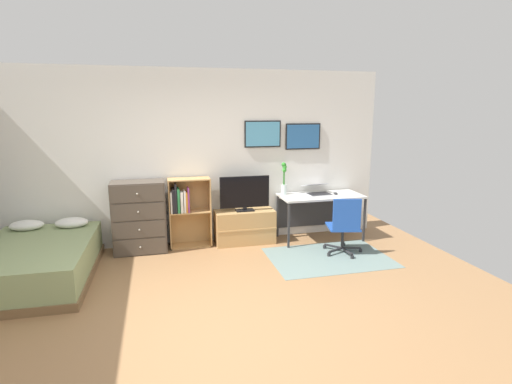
{
  "coord_description": "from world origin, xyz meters",
  "views": [
    {
      "loc": [
        -0.52,
        -3.77,
        2.1
      ],
      "look_at": [
        0.79,
        1.5,
        0.96
      ],
      "focal_mm": 27.92,
      "sensor_mm": 36.0,
      "label": 1
    }
  ],
  "objects_px": {
    "bed": "(36,262)",
    "tv_stand": "(245,227)",
    "laptop": "(317,190)",
    "dresser": "(139,217)",
    "desk": "(319,202)",
    "bamboo_vase": "(284,178)",
    "computer_mouse": "(336,193)",
    "television": "(245,194)",
    "bookshelf": "(186,208)",
    "office_chair": "(345,224)"
  },
  "relations": [
    {
      "from": "dresser",
      "to": "television",
      "type": "distance_m",
      "value": 1.62
    },
    {
      "from": "dresser",
      "to": "desk",
      "type": "distance_m",
      "value": 2.83
    },
    {
      "from": "bed",
      "to": "bookshelf",
      "type": "height_order",
      "value": "bookshelf"
    },
    {
      "from": "dresser",
      "to": "desk",
      "type": "relative_size",
      "value": 0.8
    },
    {
      "from": "tv_stand",
      "to": "bamboo_vase",
      "type": "xyz_separation_m",
      "value": [
        0.67,
        0.07,
        0.75
      ]
    },
    {
      "from": "television",
      "to": "bamboo_vase",
      "type": "relative_size",
      "value": 1.5
    },
    {
      "from": "dresser",
      "to": "office_chair",
      "type": "height_order",
      "value": "dresser"
    },
    {
      "from": "dresser",
      "to": "office_chair",
      "type": "xyz_separation_m",
      "value": [
        2.89,
        -0.86,
        -0.08
      ]
    },
    {
      "from": "dresser",
      "to": "bookshelf",
      "type": "xyz_separation_m",
      "value": [
        0.68,
        0.07,
        0.08
      ]
    },
    {
      "from": "office_chair",
      "to": "dresser",
      "type": "bearing_deg",
      "value": 176.36
    },
    {
      "from": "dresser",
      "to": "television",
      "type": "height_order",
      "value": "television"
    },
    {
      "from": "computer_mouse",
      "to": "television",
      "type": "bearing_deg",
      "value": 175.98
    },
    {
      "from": "dresser",
      "to": "television",
      "type": "bearing_deg",
      "value": -0.26
    },
    {
      "from": "office_chair",
      "to": "laptop",
      "type": "xyz_separation_m",
      "value": [
        -0.08,
        0.87,
        0.35
      ]
    },
    {
      "from": "laptop",
      "to": "bookshelf",
      "type": "bearing_deg",
      "value": 173.8
    },
    {
      "from": "tv_stand",
      "to": "office_chair",
      "type": "distance_m",
      "value": 1.57
    },
    {
      "from": "bookshelf",
      "to": "bamboo_vase",
      "type": "bearing_deg",
      "value": 0.64
    },
    {
      "from": "desk",
      "to": "laptop",
      "type": "relative_size",
      "value": 3.01
    },
    {
      "from": "desk",
      "to": "bamboo_vase",
      "type": "xyz_separation_m",
      "value": [
        -0.57,
        0.11,
        0.4
      ]
    },
    {
      "from": "television",
      "to": "desk",
      "type": "relative_size",
      "value": 0.59
    },
    {
      "from": "computer_mouse",
      "to": "office_chair",
      "type": "bearing_deg",
      "value": -104.56
    },
    {
      "from": "television",
      "to": "bamboo_vase",
      "type": "xyz_separation_m",
      "value": [
        0.67,
        0.09,
        0.21
      ]
    },
    {
      "from": "tv_stand",
      "to": "bamboo_vase",
      "type": "height_order",
      "value": "bamboo_vase"
    },
    {
      "from": "laptop",
      "to": "bamboo_vase",
      "type": "relative_size",
      "value": 0.85
    },
    {
      "from": "bed",
      "to": "laptop",
      "type": "distance_m",
      "value": 4.14
    },
    {
      "from": "tv_stand",
      "to": "desk",
      "type": "distance_m",
      "value": 1.28
    },
    {
      "from": "bed",
      "to": "bamboo_vase",
      "type": "bearing_deg",
      "value": 14.55
    },
    {
      "from": "laptop",
      "to": "bamboo_vase",
      "type": "height_order",
      "value": "bamboo_vase"
    },
    {
      "from": "bed",
      "to": "television",
      "type": "xyz_separation_m",
      "value": [
        2.81,
        0.74,
        0.56
      ]
    },
    {
      "from": "bed",
      "to": "tv_stand",
      "type": "relative_size",
      "value": 2.09
    },
    {
      "from": "office_chair",
      "to": "bookshelf",
      "type": "bearing_deg",
      "value": 170.12
    },
    {
      "from": "bed",
      "to": "desk",
      "type": "height_order",
      "value": "desk"
    },
    {
      "from": "desk",
      "to": "office_chair",
      "type": "bearing_deg",
      "value": -85.97
    },
    {
      "from": "dresser",
      "to": "laptop",
      "type": "height_order",
      "value": "dresser"
    },
    {
      "from": "laptop",
      "to": "dresser",
      "type": "bearing_deg",
      "value": 175.53
    },
    {
      "from": "bookshelf",
      "to": "laptop",
      "type": "distance_m",
      "value": 2.13
    },
    {
      "from": "computer_mouse",
      "to": "bamboo_vase",
      "type": "relative_size",
      "value": 0.2
    },
    {
      "from": "computer_mouse",
      "to": "laptop",
      "type": "bearing_deg",
      "value": 155.28
    },
    {
      "from": "bed",
      "to": "computer_mouse",
      "type": "relative_size",
      "value": 18.84
    },
    {
      "from": "laptop",
      "to": "computer_mouse",
      "type": "height_order",
      "value": "laptop"
    },
    {
      "from": "desk",
      "to": "office_chair",
      "type": "distance_m",
      "value": 0.85
    },
    {
      "from": "bookshelf",
      "to": "laptop",
      "type": "xyz_separation_m",
      "value": [
        2.12,
        -0.05,
        0.19
      ]
    },
    {
      "from": "computer_mouse",
      "to": "tv_stand",
      "type": "bearing_deg",
      "value": 175.12
    },
    {
      "from": "desk",
      "to": "computer_mouse",
      "type": "relative_size",
      "value": 12.8
    },
    {
      "from": "tv_stand",
      "to": "bamboo_vase",
      "type": "relative_size",
      "value": 1.79
    },
    {
      "from": "bookshelf",
      "to": "bamboo_vase",
      "type": "height_order",
      "value": "bamboo_vase"
    },
    {
      "from": "laptop",
      "to": "bed",
      "type": "bearing_deg",
      "value": -173.99
    },
    {
      "from": "dresser",
      "to": "office_chair",
      "type": "bearing_deg",
      "value": -16.51
    },
    {
      "from": "television",
      "to": "office_chair",
      "type": "relative_size",
      "value": 0.91
    },
    {
      "from": "dresser",
      "to": "computer_mouse",
      "type": "xyz_separation_m",
      "value": [
        3.08,
        -0.11,
        0.22
      ]
    }
  ]
}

